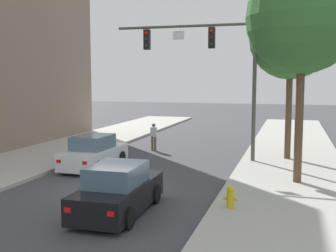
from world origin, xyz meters
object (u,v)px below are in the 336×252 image
object	(u,v)px
pedestrian_crossing_road	(154,136)
street_tree_second	(291,38)
fire_hydrant	(230,197)
traffic_signal_mast	(213,57)
car_following_black	(118,191)
street_tree_nearest	(303,18)
car_lead_white	(94,153)

from	to	relation	value
pedestrian_crossing_road	street_tree_second	world-z (taller)	street_tree_second
fire_hydrant	street_tree_second	distance (m)	11.08
traffic_signal_mast	street_tree_second	size ratio (longest dim) A/B	0.91
traffic_signal_mast	fire_hydrant	world-z (taller)	traffic_signal_mast
traffic_signal_mast	pedestrian_crossing_road	distance (m)	6.33
pedestrian_crossing_road	street_tree_second	xyz separation A→B (m)	(7.68, -1.07, 5.38)
car_following_black	fire_hydrant	world-z (taller)	car_following_black
fire_hydrant	street_tree_nearest	distance (m)	7.69
car_following_black	fire_hydrant	distance (m)	3.57
car_lead_white	pedestrian_crossing_road	size ratio (longest dim) A/B	2.60
traffic_signal_mast	street_tree_nearest	bearing A→B (deg)	-43.38
street_tree_second	car_lead_white	bearing A→B (deg)	-153.62
car_lead_white	car_following_black	world-z (taller)	same
pedestrian_crossing_road	car_lead_white	bearing A→B (deg)	-102.22
car_following_black	street_tree_second	xyz separation A→B (m)	(5.03, 10.37, 5.57)
fire_hydrant	street_tree_second	size ratio (longest dim) A/B	0.09
traffic_signal_mast	street_tree_nearest	distance (m)	5.93
car_following_black	car_lead_white	bearing A→B (deg)	122.64
car_lead_white	fire_hydrant	world-z (taller)	car_lead_white
street_tree_nearest	street_tree_second	distance (m)	5.13
traffic_signal_mast	car_following_black	size ratio (longest dim) A/B	1.76
car_following_black	street_tree_second	size ratio (longest dim) A/B	0.52
street_tree_nearest	street_tree_second	xyz separation A→B (m)	(-0.45, 5.10, -0.31)
street_tree_nearest	street_tree_second	size ratio (longest dim) A/B	1.05
car_lead_white	fire_hydrant	size ratio (longest dim) A/B	5.93
street_tree_second	pedestrian_crossing_road	bearing A→B (deg)	172.06
car_lead_white	traffic_signal_mast	bearing A→B (deg)	32.75
car_lead_white	street_tree_second	xyz separation A→B (m)	(8.86, 4.39, 5.57)
car_lead_white	street_tree_second	size ratio (longest dim) A/B	0.52
car_following_black	street_tree_nearest	distance (m)	9.61
car_following_black	street_tree_second	distance (m)	12.80
pedestrian_crossing_road	street_tree_second	distance (m)	9.43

